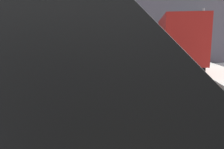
{
  "coord_description": "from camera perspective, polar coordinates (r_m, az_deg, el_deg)",
  "views": [
    {
      "loc": [
        1.21,
        1.14,
        1.92
      ],
      "look_at": [
        0.35,
        5.56,
        1.25
      ],
      "focal_mm": 33.1,
      "sensor_mm": 36.0,
      "label": 1
    }
  ],
  "objects": [
    {
      "name": "lane_center_stripe",
      "position": [
        5.37,
        -2.84,
        -12.43
      ],
      "size": [
        0.14,
        36.0,
        0.01
      ],
      "primitive_type": "cube",
      "color": "yellow",
      "rests_on": "ground"
    },
    {
      "name": "arrow_board_trailer",
      "position": [
        9.56,
        4.16,
        -0.16
      ],
      "size": [
        1.6,
        1.82,
        2.7
      ],
      "color": "orange",
      "rests_on": "ground"
    },
    {
      "name": "box_truck",
      "position": [
        14.48,
        17.49,
        8.0
      ],
      "size": [
        2.73,
        7.3,
        3.52
      ],
      "color": "black",
      "rests_on": "ground"
    },
    {
      "name": "pickup_car",
      "position": [
        10.77,
        -9.16,
        1.9
      ],
      "size": [
        2.17,
        4.58,
        1.38
      ],
      "color": "silver",
      "rests_on": "ground"
    },
    {
      "name": "highway_guide_sign",
      "position": [
        20.43,
        21.53,
        12.17
      ],
      "size": [
        2.79,
        0.18,
        5.0
      ],
      "color": "gray",
      "rests_on": "ground"
    },
    {
      "name": "far_building_block",
      "position": [
        26.42,
        9.01,
        16.02
      ],
      "size": [
        17.15,
        6.29,
        10.82
      ],
      "primitive_type": "cube",
      "color": "slate",
      "rests_on": "ground"
    },
    {
      "name": "traffic_cone_mid_lane",
      "position": [
        5.47,
        5.86,
        -7.91
      ],
      "size": [
        0.36,
        0.36,
        0.77
      ],
      "color": "black",
      "rests_on": "ground"
    },
    {
      "name": "traffic_cone_far_lane",
      "position": [
        7.42,
        6.51,
        -3.97
      ],
      "size": [
        0.36,
        0.36,
        0.66
      ],
      "color": "black",
      "rests_on": "ground"
    }
  ]
}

